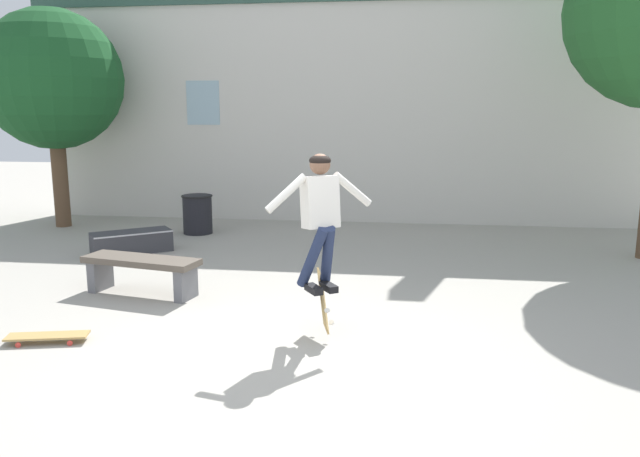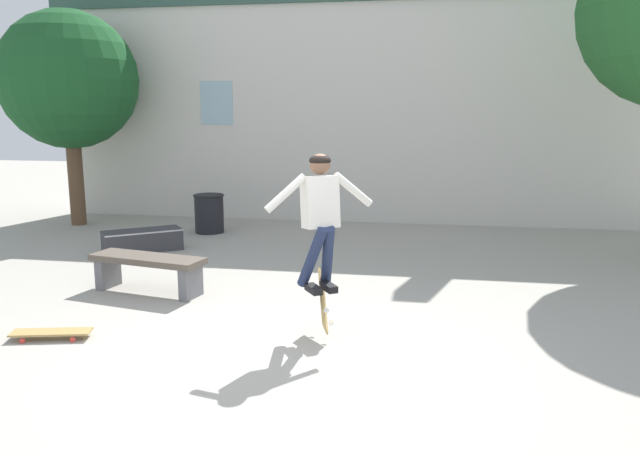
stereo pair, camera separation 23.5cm
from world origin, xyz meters
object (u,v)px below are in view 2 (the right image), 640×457
skateboard_resting (51,332)px  park_bench (148,266)px  tree_left (69,81)px  skateboard_flipping (323,300)px  trash_bin (209,212)px  skater (320,210)px  skate_ledge (142,240)px

skateboard_resting → park_bench: bearing=-112.6°
park_bench → skateboard_resting: park_bench is taller
tree_left → skateboard_flipping: tree_left is taller
trash_bin → skater: bearing=-59.0°
park_bench → skate_ledge: size_ratio=1.22×
tree_left → skateboard_flipping: 8.40m
skateboard_resting → skater: bearing=178.3°
skate_ledge → skater: skater is taller
skater → skateboard_resting: (-2.72, -0.58, -1.26)m
park_bench → trash_bin: 3.94m
tree_left → skateboard_resting: tree_left is taller
tree_left → skate_ledge: 4.12m
skater → skateboard_flipping: bearing=109.7°
tree_left → skate_ledge: tree_left is taller
skater → skateboard_resting: skater is taller
skater → skate_ledge: bearing=-166.2°
park_bench → skateboard_flipping: size_ratio=2.13×
tree_left → skate_ledge: bearing=-40.6°
park_bench → skater: skater is taller
park_bench → skateboard_resting: size_ratio=1.91×
park_bench → skateboard_flipping: bearing=-12.4°
park_bench → skater: 2.88m
tree_left → skateboard_flipping: size_ratio=5.69×
skateboard_flipping → skater: bearing=-51.0°
tree_left → park_bench: bearing=-50.4°
skate_ledge → skateboard_flipping: bearing=-79.7°
tree_left → skater: 8.17m
trash_bin → park_bench: bearing=-81.5°
park_bench → skater: bearing=-13.3°
trash_bin → skateboard_resting: 5.64m
trash_bin → skateboard_resting: bearing=-86.8°
trash_bin → skateboard_resting: (0.32, -5.62, -0.32)m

